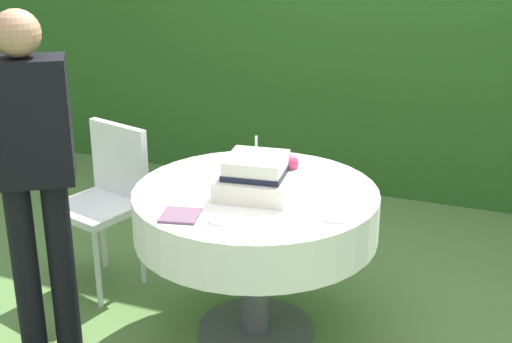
% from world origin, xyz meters
% --- Properties ---
extents(ground_plane, '(20.00, 20.00, 0.00)m').
position_xyz_m(ground_plane, '(0.00, 0.00, 0.00)').
color(ground_plane, '#547A3D').
extents(foliage_hedge, '(6.98, 0.52, 2.63)m').
position_xyz_m(foliage_hedge, '(0.00, 2.22, 1.31)').
color(foliage_hedge, '#28561E').
rests_on(foliage_hedge, ground_plane).
extents(cake_table, '(1.14, 1.14, 0.75)m').
position_xyz_m(cake_table, '(0.00, 0.00, 0.63)').
color(cake_table, '#4C4C51').
rests_on(cake_table, ground_plane).
extents(wedding_cake, '(0.37, 0.37, 0.27)m').
position_xyz_m(wedding_cake, '(0.02, -0.03, 0.84)').
color(wedding_cake, silver).
rests_on(wedding_cake, cake_table).
extents(serving_plate_near, '(0.14, 0.14, 0.01)m').
position_xyz_m(serving_plate_near, '(0.42, -0.16, 0.76)').
color(serving_plate_near, white).
rests_on(serving_plate_near, cake_table).
extents(serving_plate_far, '(0.15, 0.15, 0.01)m').
position_xyz_m(serving_plate_far, '(0.24, 0.29, 0.76)').
color(serving_plate_far, white).
rests_on(serving_plate_far, cake_table).
extents(serving_plate_left, '(0.10, 0.10, 0.01)m').
position_xyz_m(serving_plate_left, '(-0.02, -0.37, 0.76)').
color(serving_plate_left, white).
rests_on(serving_plate_left, cake_table).
extents(napkin_stack, '(0.19, 0.19, 0.01)m').
position_xyz_m(napkin_stack, '(-0.19, -0.39, 0.76)').
color(napkin_stack, '#6B4C60').
rests_on(napkin_stack, cake_table).
extents(garden_chair, '(0.49, 0.49, 0.89)m').
position_xyz_m(garden_chair, '(-0.93, 0.19, 0.54)').
color(garden_chair, white).
rests_on(garden_chair, ground_plane).
extents(standing_person, '(0.41, 0.36, 1.60)m').
position_xyz_m(standing_person, '(-0.86, -0.48, 0.93)').
color(standing_person, black).
rests_on(standing_person, ground_plane).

